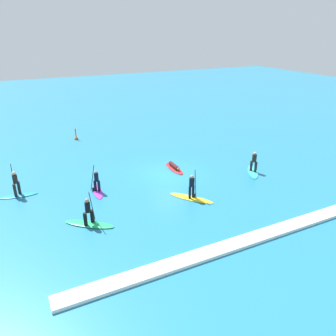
{
  "coord_description": "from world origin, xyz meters",
  "views": [
    {
      "loc": [
        -10.36,
        -21.15,
        10.63
      ],
      "look_at": [
        0.0,
        0.0,
        0.5
      ],
      "focal_mm": 34.93,
      "sensor_mm": 36.0,
      "label": 1
    }
  ],
  "objects": [
    {
      "name": "wave_crest",
      "position": [
        0.0,
        -9.9,
        0.09
      ],
      "size": [
        20.55,
        0.9,
        0.18
      ],
      "primitive_type": "cube",
      "color": "white",
      "rests_on": "ground_plane"
    },
    {
      "name": "ground_plane",
      "position": [
        0.0,
        0.0,
        0.0
      ],
      "size": [
        120.0,
        120.0,
        0.0
      ],
      "primitive_type": "plane",
      "color": "teal",
      "rests_on": "ground"
    },
    {
      "name": "marker_buoy",
      "position": [
        -4.72,
        11.93,
        0.2
      ],
      "size": [
        0.38,
        0.38,
        1.26
      ],
      "color": "#E55119",
      "rests_on": "ground_plane"
    },
    {
      "name": "surfer_on_blue_board",
      "position": [
        -10.88,
        1.19,
        0.53
      ],
      "size": [
        2.56,
        0.96,
        2.26
      ],
      "rotation": [
        0.0,
        0.0,
        3.02
      ],
      "color": "#1E8CD1",
      "rests_on": "ground_plane"
    },
    {
      "name": "surfer_on_yellow_board",
      "position": [
        -0.37,
        -4.36,
        0.49
      ],
      "size": [
        2.46,
        2.91,
        2.14
      ],
      "rotation": [
        0.0,
        0.0,
        5.37
      ],
      "color": "yellow",
      "rests_on": "ground_plane"
    },
    {
      "name": "surfer_on_red_board",
      "position": [
        0.89,
        0.65,
        0.15
      ],
      "size": [
        0.8,
        2.73,
        0.43
      ],
      "rotation": [
        0.0,
        0.0,
        4.7
      ],
      "color": "red",
      "rests_on": "ground_plane"
    },
    {
      "name": "surfer_on_teal_board",
      "position": [
        6.26,
        -2.69,
        0.43
      ],
      "size": [
        2.18,
        2.7,
        1.71
      ],
      "rotation": [
        0.0,
        0.0,
        4.12
      ],
      "color": "#33C6CC",
      "rests_on": "ground_plane"
    },
    {
      "name": "surfer_on_green_board",
      "position": [
        -7.34,
        -4.52,
        0.38
      ],
      "size": [
        2.84,
        2.43,
        2.15
      ],
      "rotation": [
        0.0,
        0.0,
        5.62
      ],
      "color": "#23B266",
      "rests_on": "ground_plane"
    },
    {
      "name": "surfer_on_purple_board",
      "position": [
        -5.82,
        -0.56,
        0.46
      ],
      "size": [
        0.88,
        2.49,
        2.01
      ],
      "rotation": [
        0.0,
        0.0,
        1.46
      ],
      "color": "purple",
      "rests_on": "ground_plane"
    }
  ]
}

